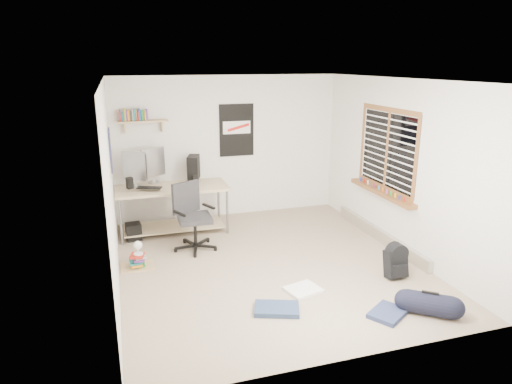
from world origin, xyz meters
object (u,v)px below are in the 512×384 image
object	(u,v)px
desk	(173,211)
office_chair	(195,218)
book_stack	(137,257)
backpack	(396,263)
duffel_bag	(429,303)

from	to	relation	value
desk	office_chair	size ratio (longest dim) A/B	1.77
office_chair	book_stack	size ratio (longest dim) A/B	2.51
backpack	book_stack	world-z (taller)	backpack
office_chair	backpack	distance (m)	2.89
desk	office_chair	bearing A→B (deg)	-52.17
office_chair	book_stack	world-z (taller)	office_chair
office_chair	duffel_bag	xyz separation A→B (m)	(2.16, -2.60, -0.35)
duffel_bag	backpack	bearing A→B (deg)	117.66
duffel_bag	office_chair	bearing A→B (deg)	167.43
book_stack	duffel_bag	bearing A→B (deg)	-35.99
office_chair	duffel_bag	bearing A→B (deg)	-74.59
office_chair	duffel_bag	distance (m)	3.40
desk	book_stack	distance (m)	1.39
desk	book_stack	size ratio (longest dim) A/B	4.43
office_chair	duffel_bag	world-z (taller)	office_chair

